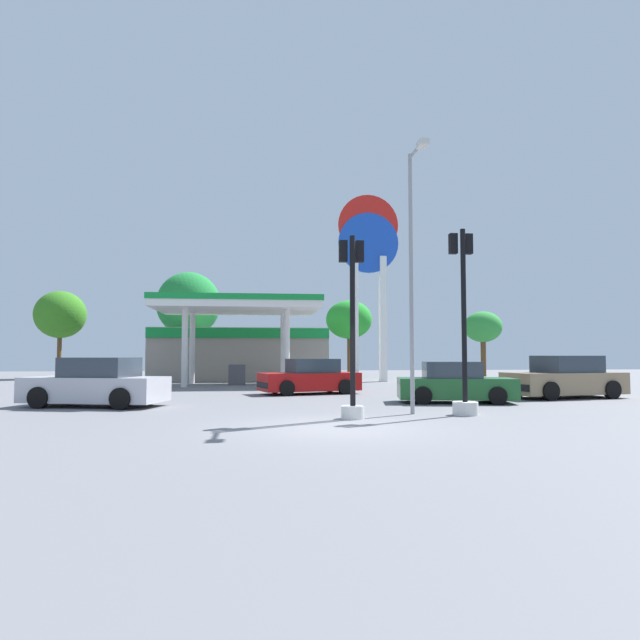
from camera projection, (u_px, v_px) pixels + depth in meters
The scene contains 14 objects.
ground_plane at pixel (337, 428), 12.77m from camera, with size 90.00×90.00×0.00m, color slate.
gas_station at pixel (240, 348), 35.93m from camera, with size 11.01×12.20×4.66m.
station_pole_sign at pixel (368, 264), 34.83m from camera, with size 3.73×0.56×11.51m.
car_0 at pixel (455, 384), 19.42m from camera, with size 4.15×2.32×1.40m.
car_1 at pixel (564, 379), 21.56m from camera, with size 4.75×2.67×1.60m.
car_2 at pixel (96, 384), 18.01m from camera, with size 4.66×2.90×1.56m.
car_3 at pixel (310, 378), 23.76m from camera, with size 4.40×2.71×1.47m.
traffic_signal_0 at pixel (352, 342), 14.74m from camera, with size 0.65×0.66×4.76m.
traffic_signal_1 at pixel (464, 348), 15.57m from camera, with size 0.69×0.70×5.13m.
tree_0 at pixel (60, 315), 38.95m from camera, with size 3.41×3.41×6.01m.
tree_1 at pixel (189, 304), 41.13m from camera, with size 4.59×4.59×7.63m.
tree_2 at pixel (349, 320), 41.16m from camera, with size 3.34×3.34×5.58m.
tree_3 at pixel (483, 327), 42.72m from camera, with size 2.85×2.85×4.89m.
corner_streetlamp at pixel (413, 256), 15.77m from camera, with size 0.24×1.48×7.36m.
Camera 1 is at (-1.89, -12.76, 1.66)m, focal length 31.80 mm.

